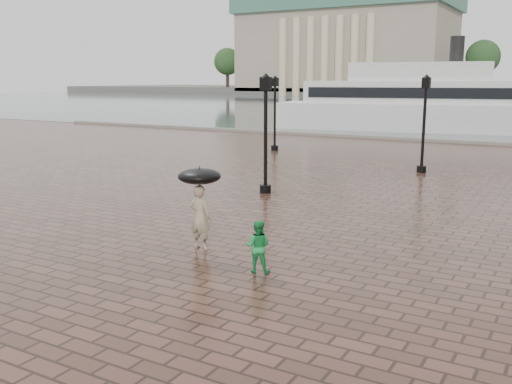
# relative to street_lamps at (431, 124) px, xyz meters

# --- Properties ---
(ground) EXTENTS (300.00, 300.00, 0.00)m
(ground) POSITION_rel_street_lamps_xyz_m (1.60, -17.60, -2.33)
(ground) COLOR #3C251B
(ground) RESTS_ON ground
(quay_edge) EXTENTS (80.00, 0.60, 0.30)m
(quay_edge) POSITION_rel_street_lamps_xyz_m (1.60, 14.40, -2.33)
(quay_edge) COLOR slate
(quay_edge) RESTS_ON ground
(museum) EXTENTS (57.00, 32.50, 26.00)m
(museum) POSITION_rel_street_lamps_xyz_m (-53.40, 127.01, 11.58)
(museum) COLOR gray
(museum) RESTS_ON ground
(street_lamps) EXTENTS (21.44, 14.44, 4.40)m
(street_lamps) POSITION_rel_street_lamps_xyz_m (0.00, 0.00, 0.00)
(street_lamps) COLOR black
(street_lamps) RESTS_ON ground
(adult_pedestrian) EXTENTS (0.63, 0.43, 1.69)m
(adult_pedestrian) POSITION_rel_street_lamps_xyz_m (-2.23, -14.97, -1.48)
(adult_pedestrian) COLOR tan
(adult_pedestrian) RESTS_ON ground
(child_pedestrian) EXTENTS (0.70, 0.62, 1.21)m
(child_pedestrian) POSITION_rel_street_lamps_xyz_m (-0.05, -15.80, -1.72)
(child_pedestrian) COLOR #1B9646
(child_pedestrian) RESTS_ON ground
(ferry_near) EXTENTS (24.36, 9.75, 7.78)m
(ferry_near) POSITION_rel_street_lamps_xyz_m (-6.41, 22.96, 0.01)
(ferry_near) COLOR silver
(ferry_near) RESTS_ON ground
(umbrella) EXTENTS (1.10, 1.10, 1.14)m
(umbrella) POSITION_rel_street_lamps_xyz_m (-2.23, -14.97, -0.42)
(umbrella) COLOR black
(umbrella) RESTS_ON ground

